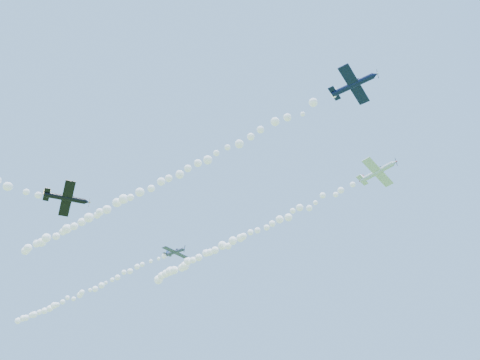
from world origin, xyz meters
The scene contains 7 objects.
plane_white centered at (26.48, 7.27, 48.90)m, with size 8.06×8.42×2.43m.
smoke_trail_white centered at (-8.89, 14.66, 48.57)m, with size 66.08×16.14×3.32m, color white, non-canonical shape.
plane_navy centered at (29.68, -14.51, 49.48)m, with size 7.61×8.02×2.63m.
smoke_trail_navy centered at (-16.02, -11.40, 49.29)m, with size 86.85×8.50×2.98m, color white, non-canonical shape.
plane_grey centered at (-23.11, 8.36, 46.28)m, with size 6.88×7.30×2.59m.
smoke_trail_grey centered at (-62.35, 13.60, 45.89)m, with size 74.41×12.13×3.13m, color white, non-canonical shape.
plane_black centered at (-10.59, -29.44, 35.02)m, with size 6.22×6.11×2.25m.
Camera 1 is at (35.98, -56.32, 2.00)m, focal length 30.00 mm.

